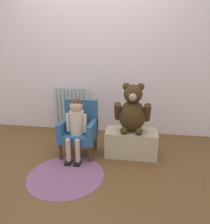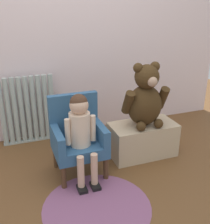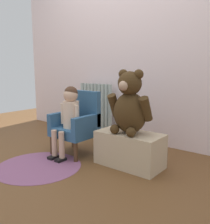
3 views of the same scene
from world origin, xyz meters
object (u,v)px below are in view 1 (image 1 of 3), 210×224
object	(u,v)px
large_teddy_bear	(132,111)
floor_rug	(66,175)
child_figure	(76,120)
child_armchair	(79,128)
low_bench	(131,143)
radiator	(71,110)

from	to	relation	value
large_teddy_bear	floor_rug	xyz separation A→B (m)	(-0.65, -0.55, -0.57)
child_figure	floor_rug	distance (m)	0.62
child_armchair	child_figure	bearing A→B (deg)	-90.00
low_bench	child_figure	bearing A→B (deg)	-166.61
child_armchair	low_bench	bearing A→B (deg)	3.90
low_bench	large_teddy_bear	distance (m)	0.42
child_figure	large_teddy_bear	bearing A→B (deg)	12.57
floor_rug	radiator	bearing A→B (deg)	105.15
large_teddy_bear	child_figure	bearing A→B (deg)	-167.43
radiator	child_armchair	size ratio (longest dim) A/B	1.05
low_bench	large_teddy_bear	size ratio (longest dim) A/B	1.06
child_figure	low_bench	world-z (taller)	child_figure
radiator	child_armchair	xyz separation A→B (m)	(0.33, -0.70, -0.02)
child_figure	floor_rug	xyz separation A→B (m)	(-0.01, -0.41, -0.47)
radiator	low_bench	xyz separation A→B (m)	(0.98, -0.65, -0.19)
radiator	child_figure	world-z (taller)	child_figure
low_bench	child_armchair	bearing A→B (deg)	-176.10
radiator	large_teddy_bear	xyz separation A→B (m)	(0.98, -0.66, 0.23)
radiator	large_teddy_bear	bearing A→B (deg)	-34.01
low_bench	large_teddy_bear	world-z (taller)	large_teddy_bear
radiator	child_armchair	bearing A→B (deg)	-64.39
child_figure	large_teddy_bear	distance (m)	0.67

